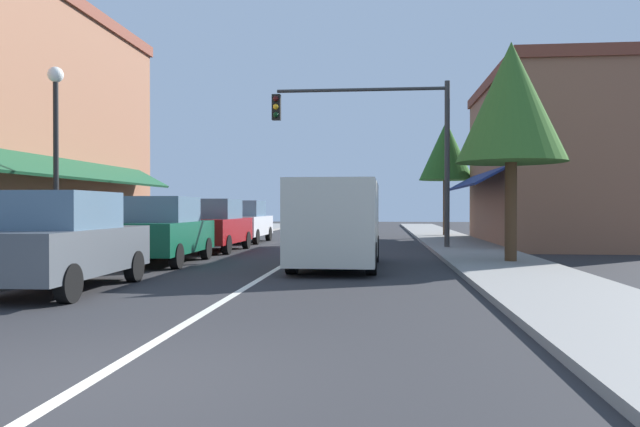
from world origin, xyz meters
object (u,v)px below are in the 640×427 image
parked_car_nearest_left (61,242)px  street_lamp_left_near (56,134)px  parked_car_far_left (244,222)px  traffic_signal_mast_arm (385,133)px  van_in_lane (337,221)px  parked_car_third_left (214,225)px  tree_right_far (446,151)px  parked_car_second_left (163,230)px  tree_right_near (511,103)px

parked_car_nearest_left → street_lamp_left_near: street_lamp_left_near is taller
street_lamp_left_near → parked_car_far_left: bearing=81.9°
traffic_signal_mast_arm → van_in_lane: bearing=-100.9°
parked_car_third_left → parked_car_far_left: 5.20m
parked_car_far_left → parked_car_third_left: bearing=-88.1°
parked_car_far_left → van_in_lane: size_ratio=0.79×
parked_car_far_left → tree_right_far: (8.99, 5.16, 3.38)m
parked_car_far_left → traffic_signal_mast_arm: size_ratio=0.66×
van_in_lane → street_lamp_left_near: 6.89m
parked_car_far_left → traffic_signal_mast_arm: traffic_signal_mast_arm is taller
parked_car_third_left → tree_right_far: size_ratio=0.72×
parked_car_second_left → tree_right_far: bearing=57.6°
van_in_lane → parked_car_far_left: bearing=115.2°
tree_right_near → traffic_signal_mast_arm: bearing=120.2°
parked_car_nearest_left → tree_right_far: size_ratio=0.72×
tree_right_near → van_in_lane: bearing=-168.1°
parked_car_third_left → van_in_lane: bearing=-47.7°
parked_car_far_left → van_in_lane: 11.31m
parked_car_second_left → tree_right_far: 17.70m
tree_right_near → tree_right_far: tree_right_far is taller
parked_car_far_left → traffic_signal_mast_arm: (5.90, -3.94, 3.20)m
parked_car_nearest_left → parked_car_third_left: same height
van_in_lane → traffic_signal_mast_arm: traffic_signal_mast_arm is taller
van_in_lane → street_lamp_left_near: bearing=-164.5°
traffic_signal_mast_arm → parked_car_nearest_left: bearing=-117.8°
van_in_lane → street_lamp_left_near: (-6.37, -1.67, 2.04)m
parked_car_nearest_left → tree_right_near: tree_right_near is taller
traffic_signal_mast_arm → tree_right_near: (3.16, -5.42, 0.07)m
street_lamp_left_near → parked_car_nearest_left: bearing=-59.5°
parked_car_third_left → traffic_signal_mast_arm: (5.76, 1.26, 3.20)m
parked_car_far_left → tree_right_near: (9.06, -9.37, 3.27)m
van_in_lane → street_lamp_left_near: street_lamp_left_near is taller
parked_car_third_left → van_in_lane: (4.54, -5.09, 0.27)m
traffic_signal_mast_arm → street_lamp_left_near: 11.08m
parked_car_second_left → traffic_signal_mast_arm: bearing=43.2°
tree_right_near → tree_right_far: (-0.07, 14.52, 0.11)m
parked_car_nearest_left → traffic_signal_mast_arm: (5.82, 11.03, 3.20)m
parked_car_third_left → traffic_signal_mast_arm: bearing=13.0°
parked_car_third_left → parked_car_far_left: (-0.14, 5.20, 0.00)m
parked_car_third_left → parked_car_far_left: bearing=92.2°
parked_car_second_left → parked_car_third_left: bearing=87.1°
tree_right_far → street_lamp_left_near: bearing=-122.0°
parked_car_second_left → tree_right_far: tree_right_far is taller
street_lamp_left_near → tree_right_far: 20.21m
parked_car_third_left → street_lamp_left_near: street_lamp_left_near is taller
parked_car_third_left → tree_right_near: (8.92, -4.17, 3.27)m
parked_car_nearest_left → tree_right_near: (8.98, 5.61, 3.27)m
parked_car_nearest_left → street_lamp_left_near: bearing=119.0°
parked_car_nearest_left → parked_car_far_left: (-0.08, 14.97, 0.00)m
street_lamp_left_near → parked_car_third_left: bearing=74.8°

